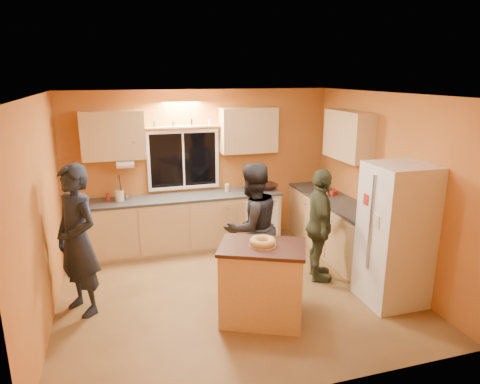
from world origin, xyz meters
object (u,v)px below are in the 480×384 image
object	(u,v)px
person_center	(252,227)
person_right	(320,226)
person_left	(77,241)
island	(262,282)
refrigerator	(396,235)

from	to	relation	value
person_center	person_right	xyz separation A→B (m)	(0.98, -0.04, -0.07)
person_left	person_center	xyz separation A→B (m)	(2.18, -0.00, -0.06)
person_right	person_center	bearing A→B (deg)	106.34
person_left	person_right	distance (m)	3.17
island	person_right	distance (m)	1.39
refrigerator	person_right	size ratio (longest dim) A/B	1.12
person_center	person_right	size ratio (longest dim) A/B	1.08
person_center	island	bearing A→B (deg)	60.67
refrigerator	island	bearing A→B (deg)	178.32
person_left	refrigerator	bearing A→B (deg)	41.20
island	person_left	size ratio (longest dim) A/B	0.63
island	person_right	xyz separation A→B (m)	(1.12, 0.77, 0.32)
person_center	refrigerator	bearing A→B (deg)	131.90
refrigerator	island	xyz separation A→B (m)	(-1.74, 0.05, -0.42)
refrigerator	person_right	world-z (taller)	refrigerator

